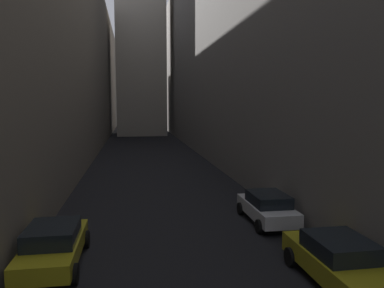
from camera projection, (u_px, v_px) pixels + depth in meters
name	position (u px, v px, depth m)	size (l,w,h in m)	color
ground_plane	(148.00, 153.00, 40.65)	(264.00, 264.00, 0.00)	black
building_block_left	(36.00, 56.00, 39.53)	(12.82, 108.00, 21.33)	#60594F
building_block_right	(249.00, 45.00, 43.21)	(13.25, 108.00, 25.08)	slate
parked_car_left_third	(53.00, 245.00, 12.25)	(1.97, 4.32, 1.45)	#A59919
parked_car_right_third	(341.00, 262.00, 10.90)	(2.00, 4.54, 1.47)	#A59919
parked_car_right_far	(267.00, 207.00, 16.80)	(1.91, 4.00, 1.41)	silver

